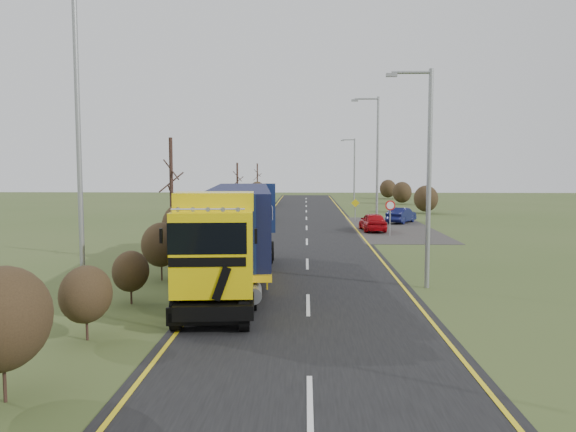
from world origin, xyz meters
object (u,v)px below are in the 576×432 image
(car_red_hatchback, at_px, (373,222))
(speed_sign, at_px, (390,211))
(lorry, at_px, (237,229))
(car_blue_sedan, at_px, (401,215))
(streetlight_near, at_px, (427,169))

(car_red_hatchback, height_order, speed_sign, speed_sign)
(lorry, relative_size, car_red_hatchback, 3.58)
(car_blue_sedan, bearing_deg, lorry, 95.95)
(streetlight_near, xyz_separation_m, speed_sign, (1.10, 16.22, -2.86))
(lorry, xyz_separation_m, streetlight_near, (7.30, -0.42, 2.35))
(car_red_hatchback, relative_size, car_blue_sedan, 1.02)
(car_red_hatchback, bearing_deg, lorry, 64.69)
(lorry, xyz_separation_m, car_red_hatchback, (7.60, 18.73, -1.54))
(streetlight_near, bearing_deg, car_blue_sedan, 82.34)
(lorry, bearing_deg, car_red_hatchback, 62.99)
(lorry, distance_m, car_red_hatchback, 20.27)
(streetlight_near, height_order, speed_sign, streetlight_near)
(car_blue_sedan, height_order, streetlight_near, streetlight_near)
(speed_sign, bearing_deg, car_red_hatchback, 105.28)
(streetlight_near, relative_size, speed_sign, 3.44)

